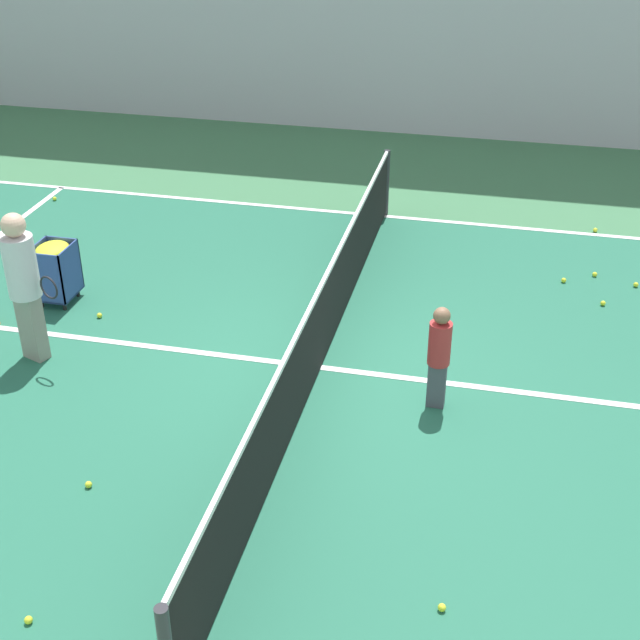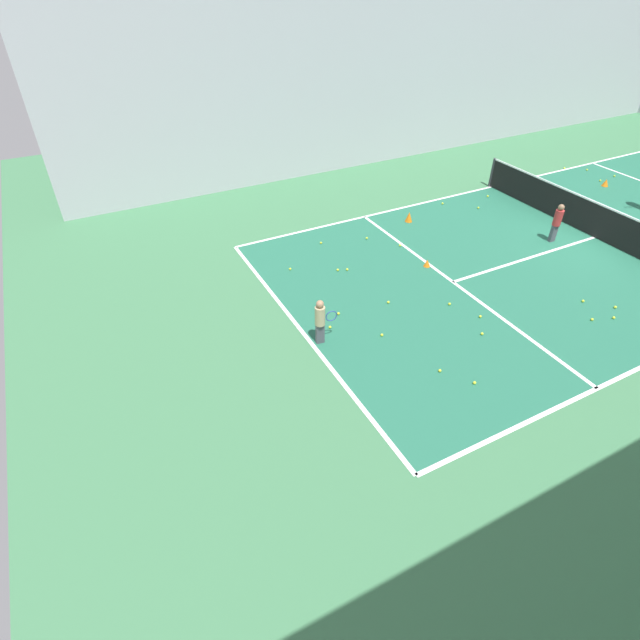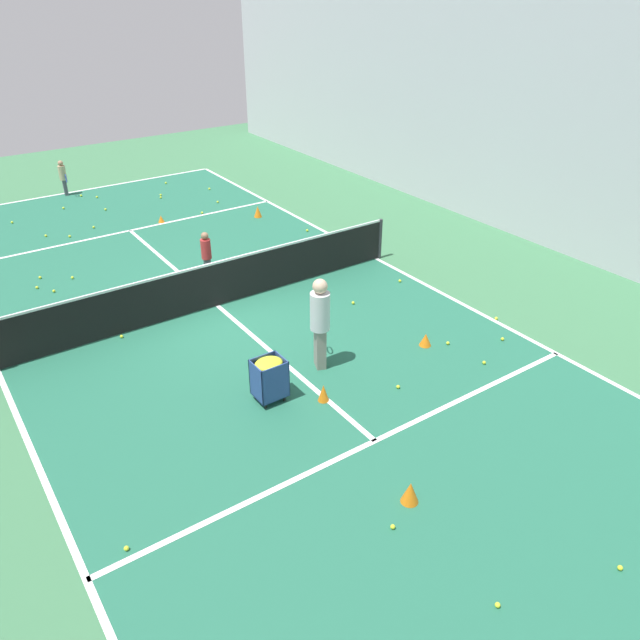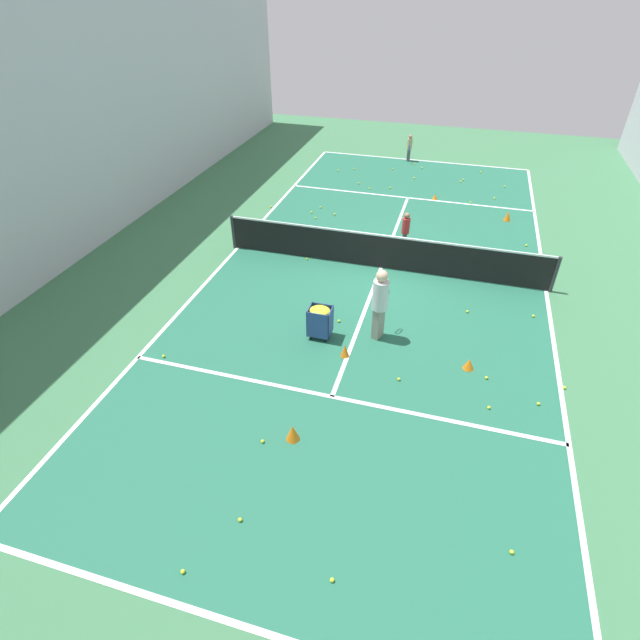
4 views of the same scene
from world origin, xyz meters
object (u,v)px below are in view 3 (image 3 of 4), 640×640
tennis_net (215,284)px  training_cone_1 (161,219)px  child_midcourt (206,253)px  ball_cart (269,372)px  player_near_baseline (63,176)px  coach_at_net (320,318)px  training_cone_0 (410,492)px

tennis_net → training_cone_1: tennis_net is taller
child_midcourt → ball_cart: size_ratio=1.46×
child_midcourt → ball_cart: 5.29m
tennis_net → player_near_baseline: bearing=-86.6°
tennis_net → coach_at_net: 3.42m
ball_cart → training_cone_0: (-0.40, 3.23, -0.40)m
child_midcourt → training_cone_1: child_midcourt is taller
child_midcourt → training_cone_1: (-0.56, -4.38, -0.59)m
coach_at_net → tennis_net: bearing=29.5°
ball_cart → training_cone_1: ball_cart is taller
player_near_baseline → child_midcourt: bearing=13.6°
child_midcourt → training_cone_0: bearing=-3.8°
ball_cart → player_near_baseline: bearing=-90.9°
ball_cart → training_cone_1: (-1.84, -9.51, -0.47)m
tennis_net → player_near_baseline: (0.61, -10.08, 0.12)m
ball_cart → coach_at_net: bearing=-163.9°
child_midcourt → training_cone_1: bearing=175.0°
coach_at_net → training_cone_1: bearing=17.6°
player_near_baseline → child_midcourt: 8.74m
training_cone_0 → training_cone_1: training_cone_0 is taller
training_cone_0 → training_cone_1: bearing=-96.4°
player_near_baseline → ball_cart: 13.81m
player_near_baseline → coach_at_net: 13.47m
training_cone_0 → training_cone_1: 12.83m
coach_at_net → training_cone_0: size_ratio=5.31×
tennis_net → player_near_baseline: 10.10m
child_midcourt → training_cone_1: 4.46m
player_near_baseline → coach_at_net: bearing=11.3°
tennis_net → training_cone_1: (-1.02, -5.78, -0.45)m
tennis_net → ball_cart: size_ratio=11.41×
tennis_net → ball_cart: bearing=77.6°
training_cone_0 → child_midcourt: bearing=-96.0°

